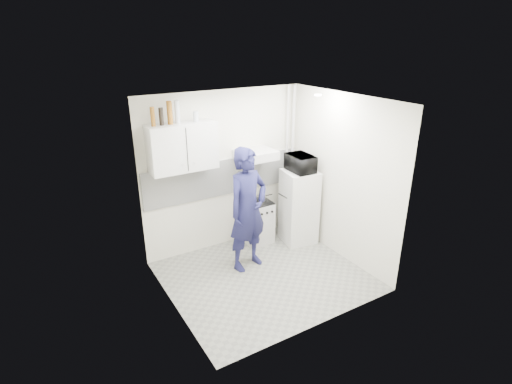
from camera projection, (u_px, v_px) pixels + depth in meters
floor at (265, 276)px, 5.98m from camera, size 2.80×2.80×0.00m
ceiling at (266, 100)px, 5.02m from camera, size 2.80×2.80×0.00m
wall_back at (224, 171)px, 6.49m from camera, size 2.80×0.00×2.80m
wall_left at (168, 219)px, 4.83m from camera, size 0.00×2.60×2.60m
wall_right at (342, 178)px, 6.17m from camera, size 0.00×2.60×2.60m
person at (248, 210)px, 5.92m from camera, size 0.77×0.59×1.90m
stove at (257, 222)px, 6.87m from camera, size 0.45×0.45×0.72m
fridge at (299, 207)px, 6.79m from camera, size 0.61×0.61×1.28m
stove_top at (257, 202)px, 6.73m from camera, size 0.43×0.43×0.03m
saucepan at (261, 198)px, 6.74m from camera, size 0.15×0.15×0.09m
microwave at (301, 163)px, 6.51m from camera, size 0.51×0.36×0.28m
bottle_a at (153, 117)px, 5.42m from camera, size 0.06×0.06×0.26m
bottle_b at (161, 117)px, 5.48m from camera, size 0.06×0.06×0.24m
bottle_c at (170, 113)px, 5.53m from camera, size 0.08×0.08×0.32m
bottle_d at (177, 112)px, 5.58m from camera, size 0.07×0.07×0.33m
canister_b at (196, 116)px, 5.75m from camera, size 0.08×0.08×0.15m
upper_cabinet at (182, 147)px, 5.79m from camera, size 1.00×0.35×0.70m
range_hood at (256, 155)px, 6.41m from camera, size 0.60×0.50×0.14m
backsplash at (225, 177)px, 6.52m from camera, size 2.74×0.03×0.60m
pipe_a at (292, 160)px, 7.05m from camera, size 0.05×0.05×2.60m
pipe_b at (286, 161)px, 6.99m from camera, size 0.04×0.04×2.60m
ceiling_spot_fixture at (318, 95)px, 5.67m from camera, size 0.10×0.10×0.02m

